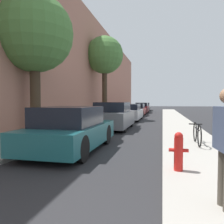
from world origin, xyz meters
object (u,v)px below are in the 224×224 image
(street_tree_far, at_px, (105,56))
(bicycle, at_px, (197,133))
(parked_car_grey, at_px, (113,116))
(parked_car_silver, at_px, (129,112))
(parked_car_teal, at_px, (71,130))
(fire_hydrant, at_px, (179,151))
(street_tree_near, at_px, (34,34))
(parked_car_maroon, at_px, (142,108))
(parked_car_red, at_px, (137,110))
(parked_car_white, at_px, (145,107))

(street_tree_far, bearing_deg, bicycle, -60.44)
(parked_car_grey, height_order, bicycle, parked_car_grey)
(parked_car_silver, distance_m, bicycle, 10.98)
(parked_car_grey, relative_size, parked_car_silver, 0.91)
(parked_car_teal, xyz_separation_m, street_tree_far, (-1.96, 11.69, 4.66))
(parked_car_silver, distance_m, fire_hydrant, 13.73)
(parked_car_teal, distance_m, street_tree_near, 4.86)
(parked_car_teal, relative_size, street_tree_far, 0.59)
(street_tree_near, distance_m, fire_hydrant, 7.73)
(parked_car_maroon, bearing_deg, street_tree_far, -99.48)
(parked_car_teal, distance_m, parked_car_red, 17.88)
(parked_car_grey, xyz_separation_m, parked_car_red, (-0.06, 12.17, -0.09))
(parked_car_white, relative_size, street_tree_near, 0.76)
(fire_hydrant, xyz_separation_m, bicycle, (0.80, 3.10, -0.05))
(parked_car_red, bearing_deg, parked_car_maroon, 89.66)
(street_tree_near, xyz_separation_m, street_tree_far, (0.49, 9.67, 0.99))
(fire_hydrant, bearing_deg, parked_car_teal, 150.44)
(parked_car_teal, distance_m, fire_hydrant, 3.58)
(parked_car_teal, bearing_deg, street_tree_near, 140.50)
(parked_car_white, height_order, street_tree_far, street_tree_far)
(parked_car_teal, distance_m, parked_car_white, 30.08)
(parked_car_grey, distance_m, bicycle, 5.80)
(parked_car_silver, xyz_separation_m, bicycle, (3.81, -10.29, -0.16))
(street_tree_far, relative_size, fire_hydrant, 8.63)
(parked_car_teal, xyz_separation_m, parked_car_grey, (0.11, 5.71, 0.06))
(street_tree_near, relative_size, street_tree_far, 0.86)
(parked_car_red, relative_size, parked_car_maroon, 0.99)
(parked_car_red, distance_m, parked_car_white, 12.21)
(street_tree_near, xyz_separation_m, fire_hydrant, (5.56, -3.78, -3.80))
(parked_car_teal, height_order, bicycle, parked_car_teal)
(parked_car_teal, height_order, parked_car_red, parked_car_teal)
(street_tree_near, bearing_deg, parked_car_silver, 75.13)
(parked_car_silver, relative_size, parked_car_red, 1.02)
(parked_car_silver, xyz_separation_m, parked_car_white, (-0.16, 18.46, 0.02))
(fire_hydrant, bearing_deg, parked_car_white, 95.68)
(parked_car_silver, bearing_deg, street_tree_far, 178.36)
(parked_car_silver, bearing_deg, street_tree_near, -104.87)
(parked_car_maroon, xyz_separation_m, parked_car_white, (-0.13, 6.19, -0.02))
(parked_car_grey, bearing_deg, parked_car_white, 90.38)
(street_tree_far, bearing_deg, parked_car_silver, -1.64)
(parked_car_teal, relative_size, parked_car_maroon, 0.89)
(parked_car_red, xyz_separation_m, parked_car_white, (-0.10, 12.21, 0.04))
(fire_hydrant, bearing_deg, parked_car_grey, 111.91)
(parked_car_silver, distance_m, street_tree_far, 5.11)
(parked_car_red, bearing_deg, parked_car_white, 90.46)
(parked_car_white, bearing_deg, parked_car_teal, -89.90)
(street_tree_near, xyz_separation_m, bicycle, (6.36, -0.68, -3.85))
(parked_car_teal, xyz_separation_m, parked_car_silver, (0.10, 11.63, -0.01))
(parked_car_red, height_order, street_tree_near, street_tree_near)
(parked_car_teal, relative_size, bicycle, 2.38)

